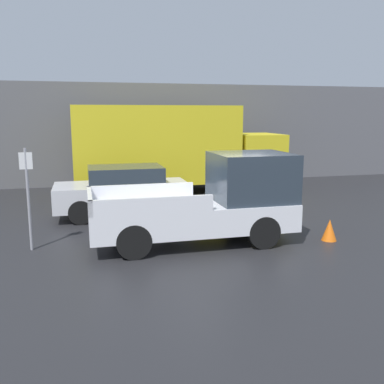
{
  "coord_description": "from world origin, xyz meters",
  "views": [
    {
      "loc": [
        -3.82,
        -10.51,
        3.28
      ],
      "look_at": [
        -0.93,
        0.78,
        1.14
      ],
      "focal_mm": 40.0,
      "sensor_mm": 36.0,
      "label": 1
    }
  ],
  "objects_px": {
    "traffic_cone": "(329,230)",
    "pickup_truck": "(212,202)",
    "delivery_truck": "(172,147)",
    "car": "(123,191)",
    "parking_sign": "(28,194)"
  },
  "relations": [
    {
      "from": "delivery_truck",
      "to": "car",
      "type": "bearing_deg",
      "value": -123.01
    },
    {
      "from": "pickup_truck",
      "to": "car",
      "type": "xyz_separation_m",
      "value": [
        -1.97,
        3.46,
        -0.22
      ]
    },
    {
      "from": "pickup_truck",
      "to": "delivery_truck",
      "type": "bearing_deg",
      "value": 86.68
    },
    {
      "from": "parking_sign",
      "to": "traffic_cone",
      "type": "height_order",
      "value": "parking_sign"
    },
    {
      "from": "traffic_cone",
      "to": "pickup_truck",
      "type": "bearing_deg",
      "value": 166.95
    },
    {
      "from": "car",
      "to": "traffic_cone",
      "type": "distance_m",
      "value": 6.5
    },
    {
      "from": "delivery_truck",
      "to": "parking_sign",
      "type": "height_order",
      "value": "delivery_truck"
    },
    {
      "from": "car",
      "to": "parking_sign",
      "type": "distance_m",
      "value": 4.01
    },
    {
      "from": "delivery_truck",
      "to": "parking_sign",
      "type": "relative_size",
      "value": 3.49
    },
    {
      "from": "delivery_truck",
      "to": "parking_sign",
      "type": "xyz_separation_m",
      "value": [
        -4.89,
        -6.73,
        -0.53
      ]
    },
    {
      "from": "pickup_truck",
      "to": "car",
      "type": "distance_m",
      "value": 3.98
    },
    {
      "from": "pickup_truck",
      "to": "traffic_cone",
      "type": "height_order",
      "value": "pickup_truck"
    },
    {
      "from": "pickup_truck",
      "to": "delivery_truck",
      "type": "height_order",
      "value": "delivery_truck"
    },
    {
      "from": "parking_sign",
      "to": "traffic_cone",
      "type": "bearing_deg",
      "value": -8.26
    },
    {
      "from": "car",
      "to": "parking_sign",
      "type": "relative_size",
      "value": 1.71
    }
  ]
}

